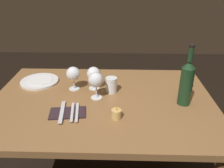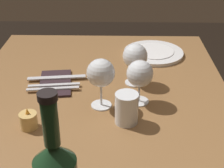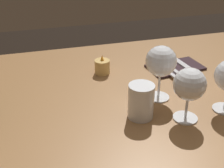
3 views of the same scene
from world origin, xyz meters
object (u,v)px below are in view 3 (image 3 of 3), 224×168
wine_glass_centre (190,85)px  water_tumbler (141,103)px  folded_napkin (175,67)px  wine_glass_left (161,62)px  table_knife (183,65)px  fork_inner (169,66)px  votive_candle (102,67)px  fork_outer (162,67)px

wine_glass_centre → water_tumbler: (-0.11, 0.04, -0.06)m
wine_glass_centre → folded_napkin: wine_glass_centre is taller
wine_glass_left → table_knife: (0.17, 0.17, -0.11)m
wine_glass_centre → fork_inner: 0.32m
votive_candle → fork_inner: bearing=-8.0°
wine_glass_left → folded_napkin: 0.25m
water_tumbler → table_knife: size_ratio=0.45×
water_tumbler → folded_napkin: bearing=48.2°
folded_napkin → wine_glass_left: bearing=-128.9°
fork_outer → table_knife: (0.08, 0.00, 0.00)m
water_tumbler → folded_napkin: (0.22, 0.25, -0.04)m
wine_glass_centre → fork_outer: size_ratio=0.81×
wine_glass_left → wine_glass_centre: size_ratio=1.11×
wine_glass_left → fork_outer: bearing=62.8°
wine_glass_centre → folded_napkin: size_ratio=0.73×
wine_glass_left → table_knife: wine_glass_left is taller
table_knife → folded_napkin: bearing=180.0°
water_tumbler → fork_inner: bearing=51.5°
wine_glass_left → fork_inner: 0.23m
wine_glass_centre → votive_candle: 0.36m
water_tumbler → fork_inner: 0.32m
wine_glass_left → water_tumbler: (-0.09, -0.08, -0.07)m
fork_inner → fork_outer: same height
wine_glass_left → votive_candle: 0.25m
wine_glass_centre → water_tumbler: wine_glass_centre is taller
wine_glass_centre → fork_outer: wine_glass_centre is taller
wine_glass_left → water_tumbler: wine_glass_left is taller
water_tumbler → fork_outer: size_ratio=0.53×
votive_candle → table_knife: size_ratio=0.32×
fork_outer → wine_glass_left: bearing=-117.2°
folded_napkin → fork_inner: bearing=180.0°
fork_outer → wine_glass_centre: bearing=-101.9°
votive_candle → fork_inner: votive_candle is taller
wine_glass_left → folded_napkin: (0.14, 0.17, -0.11)m
wine_glass_left → folded_napkin: wine_glass_left is taller
table_knife → wine_glass_centre: bearing=-115.9°
wine_glass_centre → table_knife: (0.14, 0.29, -0.09)m
water_tumbler → fork_inner: water_tumbler is taller
water_tumbler → votive_candle: size_ratio=1.43×
fork_inner → table_knife: 0.05m
wine_glass_left → wine_glass_centre: bearing=-77.7°
votive_candle → fork_outer: bearing=-9.0°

